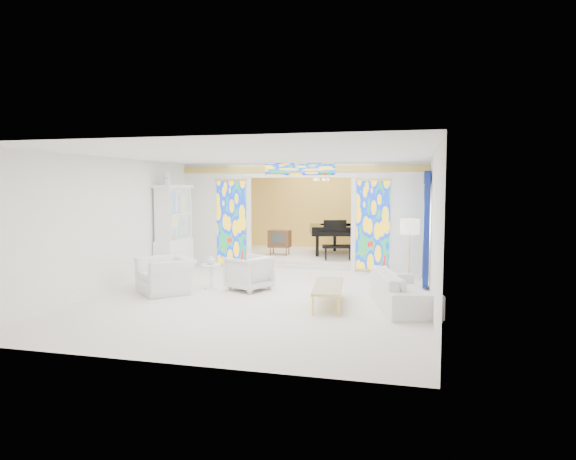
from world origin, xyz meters
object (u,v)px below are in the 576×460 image
(armchair_left, at_px, (165,275))
(grand_piano, at_px, (337,230))
(armchair_right, at_px, (249,273))
(tv_console, at_px, (280,239))
(coffee_table, at_px, (328,287))
(china_cabinet, at_px, (174,230))
(sofa, at_px, (403,290))

(armchair_left, relative_size, grand_piano, 0.39)
(armchair_right, distance_m, tv_console, 4.69)
(armchair_right, height_order, coffee_table, armchair_right)
(coffee_table, bearing_deg, china_cabinet, 149.76)
(tv_console, bearing_deg, grand_piano, 26.70)
(china_cabinet, bearing_deg, grand_piano, 43.82)
(grand_piano, xyz_separation_m, tv_console, (-1.71, -0.83, -0.25))
(coffee_table, bearing_deg, sofa, 7.81)
(armchair_left, bearing_deg, tv_console, 120.92)
(armchair_right, bearing_deg, china_cabinet, -96.17)
(china_cabinet, bearing_deg, tv_console, 53.10)
(armchair_left, bearing_deg, grand_piano, 108.27)
(armchair_left, xyz_separation_m, coffee_table, (3.70, -0.29, -0.01))
(armchair_left, distance_m, tv_console, 5.51)
(coffee_table, height_order, grand_piano, grand_piano)
(coffee_table, relative_size, tv_console, 2.40)
(armchair_right, relative_size, sofa, 0.36)
(china_cabinet, height_order, grand_piano, china_cabinet)
(armchair_right, distance_m, grand_piano, 5.63)
(armchair_left, xyz_separation_m, armchair_right, (1.71, 0.73, 0.01))
(armchair_right, bearing_deg, coffee_table, 89.19)
(sofa, distance_m, tv_console, 6.77)
(grand_piano, bearing_deg, armchair_right, -116.37)
(sofa, relative_size, grand_piano, 0.77)
(tv_console, bearing_deg, sofa, -53.12)
(armchair_left, distance_m, grand_piano, 6.86)
(china_cabinet, xyz_separation_m, coffee_table, (4.72, -2.75, -0.80))
(armchair_left, bearing_deg, armchair_right, 66.20)
(coffee_table, xyz_separation_m, tv_console, (-2.53, 5.67, 0.31))
(grand_piano, distance_m, tv_console, 1.92)
(armchair_right, bearing_deg, tv_console, -147.10)
(china_cabinet, relative_size, coffee_table, 1.46)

